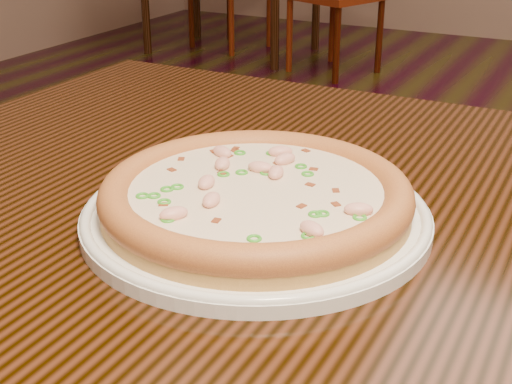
% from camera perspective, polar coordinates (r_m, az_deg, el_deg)
% --- Properties ---
extents(hero_table, '(1.20, 0.80, 0.75)m').
position_cam_1_polar(hero_table, '(0.69, 10.92, -10.14)').
color(hero_table, black).
rests_on(hero_table, ground).
extents(plate, '(0.31, 0.31, 0.02)m').
position_cam_1_polar(plate, '(0.64, 0.00, -1.75)').
color(plate, white).
rests_on(plate, hero_table).
extents(pizza, '(0.28, 0.28, 0.03)m').
position_cam_1_polar(pizza, '(0.63, -0.00, -0.24)').
color(pizza, '#BA8D45').
rests_on(pizza, plate).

